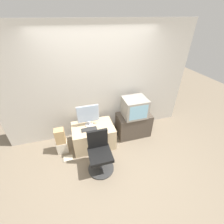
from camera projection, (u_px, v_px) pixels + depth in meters
The scene contains 12 objects.
ground_plane at pixel (116, 169), 3.05m from camera, with size 12.00×12.00×0.00m, color #7F705B.
wall_back at pixel (99, 85), 3.39m from camera, with size 4.40×0.05×2.60m.
desk at pixel (94, 136), 3.50m from camera, with size 0.93×0.63×0.54m.
side_stand at pixel (133, 125), 3.79m from camera, with size 0.82×0.47×0.60m.
main_monitor at pixel (88, 115), 3.26m from camera, with size 0.49×0.18×0.51m.
keyboard at pixel (89, 129), 3.26m from camera, with size 0.34×0.13×0.01m.
mouse at pixel (100, 127), 3.31m from camera, with size 0.05×0.03×0.02m.
crt_tv at pixel (135, 107), 3.48m from camera, with size 0.53×0.47×0.45m.
office_chair at pixel (100, 155), 2.91m from camera, with size 0.52×0.52×0.86m.
cardboard_box_lower at pixel (63, 146), 3.39m from camera, with size 0.24×0.19×0.28m.
cardboard_box_upper at pixel (60, 136), 3.21m from camera, with size 0.20×0.17×0.35m.
book at pixel (68, 158), 3.27m from camera, with size 0.19×0.15×0.02m.
Camera 1 is at (-0.60, -1.80, 2.66)m, focal length 24.00 mm.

